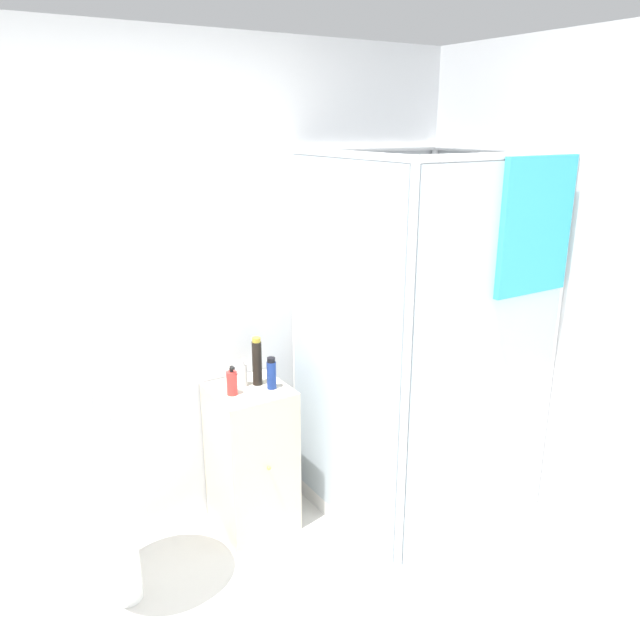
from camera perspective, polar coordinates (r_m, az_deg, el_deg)
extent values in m
cube|color=silver|center=(3.16, -13.81, 1.68)|extent=(6.40, 0.06, 2.50)
cube|color=white|center=(3.77, 8.26, -15.45)|extent=(0.99, 0.99, 0.09)
cylinder|color=white|center=(3.99, 9.74, 1.31)|extent=(0.04, 0.04, 1.97)
cylinder|color=white|center=(3.46, -2.25, -1.01)|extent=(0.04, 0.04, 1.97)
cylinder|color=white|center=(3.38, 20.45, -2.61)|extent=(0.04, 0.04, 1.97)
cylinder|color=white|center=(2.72, 7.82, -6.44)|extent=(0.04, 0.04, 1.97)
cylinder|color=white|center=(2.83, 16.39, 14.17)|extent=(0.95, 0.04, 0.04)
cylinder|color=white|center=(3.54, 4.53, 15.34)|extent=(0.95, 0.04, 0.04)
cylinder|color=white|center=(2.88, 2.40, 14.88)|extent=(0.04, 0.95, 0.04)
cylinder|color=white|center=(3.50, 15.89, 14.73)|extent=(0.04, 0.95, 0.04)
cube|color=silver|center=(3.01, 15.04, -3.94)|extent=(0.92, 0.01, 1.84)
cube|color=silver|center=(3.06, 1.99, -2.99)|extent=(0.01, 0.92, 1.84)
cylinder|color=#B7BABF|center=(3.85, 7.65, -1.64)|extent=(0.02, 0.02, 1.48)
cylinder|color=#B7BABF|center=(3.64, 8.64, 9.49)|extent=(0.07, 0.07, 0.04)
cube|color=#38ADC6|center=(3.00, 19.17, 8.09)|extent=(0.45, 0.03, 0.62)
cube|color=beige|center=(3.39, -6.28, -12.39)|extent=(0.38, 0.39, 0.80)
sphere|color=gold|center=(3.22, -4.68, -13.35)|extent=(0.02, 0.02, 0.02)
cylinder|color=white|center=(3.06, -17.72, -18.26)|extent=(0.14, 0.14, 0.67)
cylinder|color=white|center=(2.84, -18.50, -11.48)|extent=(0.55, 0.55, 0.15)
cylinder|color=#B7BABF|center=(2.95, -19.68, -7.45)|extent=(0.02, 0.02, 0.13)
cube|color=#B7BABF|center=(2.90, -19.64, -6.73)|extent=(0.02, 0.07, 0.02)
cylinder|color=red|center=(3.13, -8.06, -5.74)|extent=(0.05, 0.05, 0.12)
cylinder|color=black|center=(3.11, -8.11, -4.54)|extent=(0.02, 0.02, 0.02)
cube|color=black|center=(3.09, -8.02, -4.35)|extent=(0.01, 0.03, 0.01)
cylinder|color=black|center=(3.22, -5.77, -3.96)|extent=(0.05, 0.05, 0.23)
cylinder|color=gold|center=(3.17, -5.84, -1.81)|extent=(0.04, 0.04, 0.02)
cylinder|color=navy|center=(3.18, -4.46, -5.06)|extent=(0.05, 0.05, 0.14)
cylinder|color=black|center=(3.15, -4.50, -3.65)|extent=(0.04, 0.04, 0.02)
cylinder|color=white|center=(3.23, -7.07, -5.03)|extent=(0.05, 0.05, 0.12)
cylinder|color=silver|center=(3.20, -7.11, -3.91)|extent=(0.02, 0.02, 0.02)
cube|color=silver|center=(3.19, -7.04, -3.70)|extent=(0.01, 0.02, 0.01)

